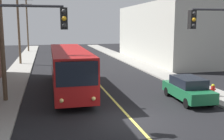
% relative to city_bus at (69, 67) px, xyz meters
% --- Properties ---
extents(ground_plane, '(120.00, 120.00, 0.00)m').
position_rel_city_bus_xyz_m(ground_plane, '(2.63, -7.69, -1.82)').
color(ground_plane, black).
extents(sidewalk_left, '(2.50, 90.00, 0.15)m').
position_rel_city_bus_xyz_m(sidewalk_left, '(-4.62, 2.31, -1.74)').
color(sidewalk_left, gray).
rests_on(sidewalk_left, ground).
extents(sidewalk_right, '(2.50, 90.00, 0.15)m').
position_rel_city_bus_xyz_m(sidewalk_right, '(9.88, 2.31, -1.74)').
color(sidewalk_right, gray).
rests_on(sidewalk_right, ground).
extents(lane_stripe_center, '(0.16, 60.00, 0.01)m').
position_rel_city_bus_xyz_m(lane_stripe_center, '(2.63, 7.31, -1.81)').
color(lane_stripe_center, '#D8CC4C').
rests_on(lane_stripe_center, ground).
extents(building_right_warehouse, '(12.00, 20.79, 7.90)m').
position_rel_city_bus_xyz_m(building_right_warehouse, '(17.12, 15.25, 2.13)').
color(building_right_warehouse, '#B2B2A8').
rests_on(building_right_warehouse, ground).
extents(city_bus, '(2.68, 12.18, 3.20)m').
position_rel_city_bus_xyz_m(city_bus, '(0.00, 0.00, 0.00)').
color(city_bus, maroon).
rests_on(city_bus, ground).
extents(parked_car_green, '(1.97, 4.47, 1.62)m').
position_rel_city_bus_xyz_m(parked_car_green, '(7.37, -4.88, -0.98)').
color(parked_car_green, '#196038').
rests_on(parked_car_green, ground).
extents(utility_pole_near, '(2.40, 0.28, 9.46)m').
position_rel_city_bus_xyz_m(utility_pole_near, '(-4.38, -2.30, 3.55)').
color(utility_pole_near, brown).
rests_on(utility_pole_near, sidewalk_left).
extents(utility_pole_mid, '(2.40, 0.28, 10.19)m').
position_rel_city_bus_xyz_m(utility_pole_mid, '(-4.93, 15.68, 3.93)').
color(utility_pole_mid, brown).
rests_on(utility_pole_mid, sidewalk_left).
extents(utility_pole_far, '(2.40, 0.28, 10.22)m').
position_rel_city_bus_xyz_m(utility_pole_far, '(-4.91, 33.24, 3.95)').
color(utility_pole_far, brown).
rests_on(utility_pole_far, sidewalk_left).
extents(traffic_signal_left_corner, '(3.75, 0.48, 6.00)m').
position_rel_city_bus_xyz_m(traffic_signal_left_corner, '(-2.79, -7.77, 2.49)').
color(traffic_signal_left_corner, '#2D2D33').
rests_on(traffic_signal_left_corner, sidewalk_left).
extents(traffic_signal_right_corner, '(3.75, 0.48, 6.00)m').
position_rel_city_bus_xyz_m(traffic_signal_right_corner, '(8.04, -7.23, 2.49)').
color(traffic_signal_right_corner, '#2D2D33').
rests_on(traffic_signal_right_corner, sidewalk_right).
extents(fire_hydrant, '(0.44, 0.26, 0.84)m').
position_rel_city_bus_xyz_m(fire_hydrant, '(9.48, -4.57, -1.23)').
color(fire_hydrant, red).
rests_on(fire_hydrant, sidewalk_right).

